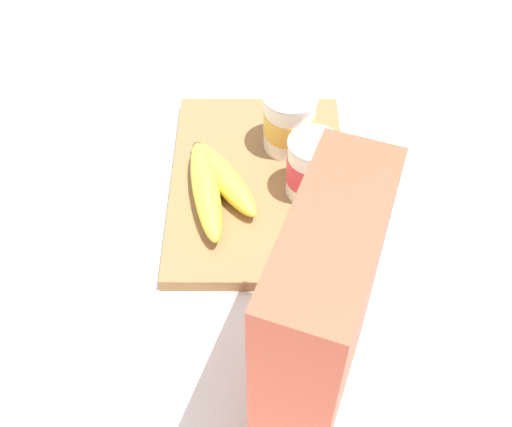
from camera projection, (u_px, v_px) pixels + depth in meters
The scene contains 6 objects.
ground_plane at pixel (256, 189), 0.88m from camera, with size 2.40×2.40×0.00m, color silver.
cutting_board at pixel (256, 184), 0.88m from camera, with size 0.34×0.24×0.02m, color olive.
cereal_box at pixel (317, 322), 0.58m from camera, with size 0.19×0.07×0.29m, color #D85138.
yogurt_cup_front at pixel (287, 121), 0.88m from camera, with size 0.08×0.08×0.09m.
yogurt_cup_back at pixel (310, 167), 0.82m from camera, with size 0.07×0.07×0.09m.
banana_bunch at pixel (212, 185), 0.84m from camera, with size 0.19×0.11×0.04m.
Camera 1 is at (0.60, 0.00, 0.65)m, focal length 44.14 mm.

